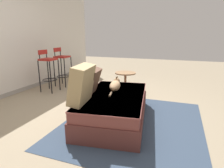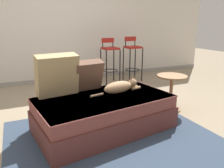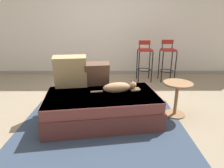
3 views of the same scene
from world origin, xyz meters
name	(u,v)px [view 3 (image 3 of 3)]	position (x,y,z in m)	size (l,w,h in m)	color
ground_plane	(103,108)	(0.00, 0.00, 0.00)	(16.00, 16.00, 0.00)	gray
wall_back_panel	(106,26)	(0.00, 2.25, 1.30)	(8.00, 0.10, 2.60)	silver
wall_baseboard_trim	(106,72)	(0.00, 2.20, 0.04)	(8.00, 0.02, 0.09)	gray
area_rug	(101,131)	(0.00, -0.70, 0.00)	(2.33, 2.01, 0.01)	#334256
couch	(102,107)	(0.00, -0.40, 0.21)	(1.74, 1.13, 0.42)	brown
throw_pillow_corner	(71,72)	(-0.49, -0.11, 0.68)	(0.52, 0.32, 0.52)	tan
throw_pillow_middle	(97,74)	(-0.09, -0.05, 0.63)	(0.42, 0.30, 0.41)	brown
cat	(119,87)	(0.26, -0.32, 0.50)	(0.74, 0.25, 0.19)	tan
bar_stool_near_window	(145,57)	(0.95, 1.58, 0.59)	(0.34, 0.34, 0.98)	black
bar_stool_by_doorway	(168,57)	(1.51, 1.58, 0.59)	(0.34, 0.34, 0.99)	black
side_table	(177,94)	(1.15, -0.24, 0.35)	(0.44, 0.44, 0.54)	olive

